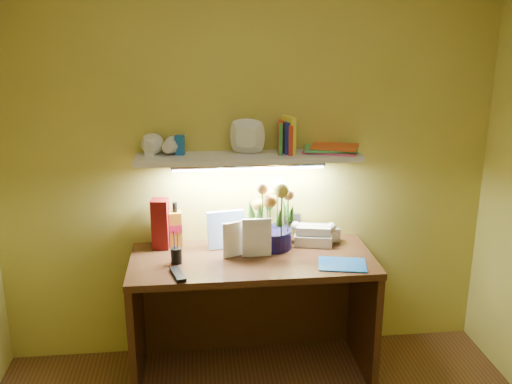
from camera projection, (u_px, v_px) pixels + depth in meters
desk at (252, 316)px, 3.38m from camera, size 1.40×0.60×0.75m
flower_bouquet at (273, 216)px, 3.36m from camera, size 0.27×0.27×0.40m
telephone at (313, 233)px, 3.46m from camera, size 0.26×0.21×0.14m
desk_clock at (333, 235)px, 3.49m from camera, size 0.09×0.05×0.08m
whisky_bottle at (175, 224)px, 3.41m from camera, size 0.08×0.08×0.27m
whisky_box at (161, 224)px, 3.37m from camera, size 0.11×0.11×0.30m
pen_cup at (176, 250)px, 3.18m from camera, size 0.07×0.07×0.15m
art_card at (226, 229)px, 3.40m from camera, size 0.23×0.08×0.22m
tv_remote at (178, 274)px, 3.04m from camera, size 0.09×0.19×0.02m
blue_folder at (342, 264)px, 3.17m from camera, size 0.30×0.24×0.01m
desk_book_a at (223, 241)px, 3.23m from camera, size 0.16×0.07×0.21m
desk_book_b at (242, 238)px, 3.25m from camera, size 0.17×0.02×0.23m
wall_shelf at (250, 151)px, 3.28m from camera, size 1.32×0.33×0.25m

